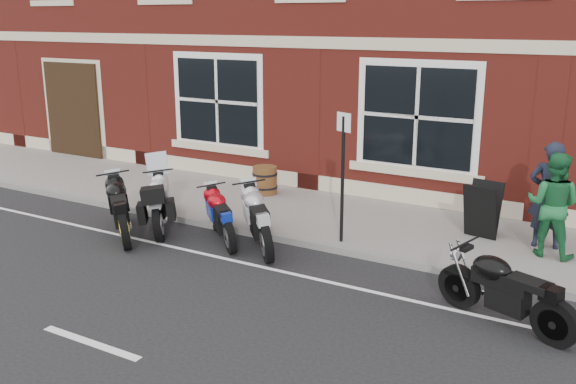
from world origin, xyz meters
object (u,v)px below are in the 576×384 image
moto_touring_silver (162,200)px  pedestrian_right (553,205)px  parking_sign (343,169)px  barrel_planter (265,180)px  moto_sport_red (223,214)px  moto_sport_black (123,206)px  moto_naked_black (504,286)px  a_board_sign (482,210)px  pedestrian_left (549,195)px  moto_sport_silver (260,216)px

moto_touring_silver → pedestrian_right: (6.69, 1.84, 0.43)m
parking_sign → moto_touring_silver: bearing=-146.5°
barrel_planter → moto_sport_red: bearing=-73.4°
pedestrian_right → barrel_planter: 6.17m
moto_touring_silver → pedestrian_right: bearing=-21.7°
moto_sport_black → pedestrian_right: (7.05, 2.53, 0.42)m
moto_sport_black → moto_naked_black: bearing=-49.3°
a_board_sign → parking_sign: parking_sign is taller
moto_sport_red → pedestrian_right: 5.61m
moto_sport_red → moto_naked_black: moto_naked_black is taller
moto_sport_black → parking_sign: bearing=-27.7°
pedestrian_left → a_board_sign: 1.16m
a_board_sign → parking_sign: 2.67m
moto_sport_black → moto_sport_silver: bearing=-31.3°
moto_sport_black → parking_sign: (3.80, 1.41, 0.87)m
moto_sport_black → pedestrian_left: (6.92, 2.92, 0.47)m
moto_sport_silver → parking_sign: size_ratio=0.74×
moto_naked_black → parking_sign: parking_sign is taller
moto_touring_silver → moto_naked_black: size_ratio=0.88×
moto_sport_red → moto_sport_black: size_ratio=0.87×
moto_sport_silver → barrel_planter: bearing=78.6°
moto_sport_silver → pedestrian_left: size_ratio=0.91×
moto_sport_silver → moto_naked_black: bearing=-54.0°
moto_touring_silver → moto_sport_black: (-0.36, -0.69, 0.01)m
moto_sport_red → moto_naked_black: (5.13, -0.83, 0.04)m
pedestrian_right → parking_sign: size_ratio=0.76×
moto_naked_black → moto_touring_silver: bearing=103.6°
moto_touring_silver → moto_sport_red: size_ratio=1.17×
moto_sport_red → moto_sport_silver: (0.76, 0.08, 0.06)m
moto_sport_red → pedestrian_right: pedestrian_right is taller
moto_touring_silver → parking_sign: size_ratio=0.76×
moto_touring_silver → barrel_planter: moto_touring_silver is taller
barrel_planter → parking_sign: size_ratio=0.27×
moto_sport_red → a_board_sign: (4.07, 2.23, 0.12)m
pedestrian_left → a_board_sign: bearing=-10.1°
moto_naked_black → parking_sign: bearing=84.2°
parking_sign → moto_sport_black: bearing=-138.0°
parking_sign → moto_naked_black: bearing=-5.1°
pedestrian_right → pedestrian_left: bearing=-66.4°
moto_naked_black → pedestrian_right: 2.71m
moto_sport_black → a_board_sign: bearing=-21.5°
moto_sport_silver → moto_naked_black: moto_sport_silver is taller
pedestrian_left → pedestrian_right: bearing=97.4°
moto_sport_silver → moto_touring_silver: bearing=139.9°
moto_sport_black → moto_naked_black: 6.90m
moto_touring_silver → a_board_sign: moto_touring_silver is taller
moto_sport_silver → pedestrian_right: pedestrian_right is taller
moto_sport_black → moto_naked_black: moto_sport_black is taller
barrel_planter → moto_sport_silver: bearing=-59.2°
moto_sport_red → moto_sport_silver: 0.77m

